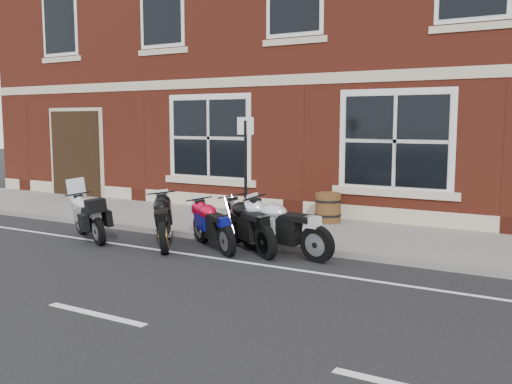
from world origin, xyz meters
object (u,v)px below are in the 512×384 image
(moto_sport_black, at_px, (166,219))
(barrel_planter, at_px, (328,208))
(moto_touring_silver, at_px, (89,215))
(moto_sport_red, at_px, (214,224))
(moto_sport_silver, at_px, (283,225))
(parking_sign, at_px, (246,169))
(moto_naked_black, at_px, (249,223))

(moto_sport_black, relative_size, barrel_planter, 2.47)
(moto_touring_silver, xyz_separation_m, moto_sport_red, (2.71, 0.54, -0.01))
(moto_touring_silver, relative_size, moto_sport_silver, 0.81)
(parking_sign, bearing_deg, moto_sport_silver, -37.43)
(moto_sport_black, distance_m, moto_naked_black, 1.68)
(moto_touring_silver, distance_m, moto_sport_black, 1.78)
(moto_sport_silver, bearing_deg, moto_touring_silver, 111.47)
(parking_sign, bearing_deg, barrel_planter, 61.27)
(moto_sport_red, relative_size, moto_naked_black, 0.92)
(moto_sport_red, xyz_separation_m, barrel_planter, (1.00, 3.11, -0.02))
(moto_sport_red, bearing_deg, moto_sport_silver, -48.72)
(moto_sport_black, relative_size, moto_naked_black, 0.95)
(parking_sign, bearing_deg, moto_touring_silver, -168.39)
(moto_naked_black, relative_size, barrel_planter, 2.59)
(moto_sport_black, bearing_deg, moto_touring_silver, 152.31)
(moto_naked_black, bearing_deg, moto_sport_black, 138.67)
(barrel_planter, relative_size, parking_sign, 0.29)
(moto_sport_red, bearing_deg, moto_sport_black, 137.34)
(moto_sport_red, height_order, moto_sport_silver, moto_sport_silver)
(moto_touring_silver, distance_m, moto_sport_red, 2.76)
(moto_touring_silver, distance_m, parking_sign, 3.38)
(moto_touring_silver, relative_size, moto_sport_black, 1.01)
(moto_sport_red, relative_size, moto_sport_silver, 0.77)
(moto_sport_silver, xyz_separation_m, moto_naked_black, (-0.72, 0.01, -0.02))
(barrel_planter, distance_m, parking_sign, 2.70)
(moto_naked_black, bearing_deg, moto_touring_silver, 136.05)
(moto_sport_silver, distance_m, moto_naked_black, 0.72)
(moto_sport_black, bearing_deg, parking_sign, 0.53)
(moto_sport_black, height_order, parking_sign, parking_sign)
(moto_touring_silver, distance_m, barrel_planter, 5.21)
(moto_sport_black, bearing_deg, moto_sport_red, -23.93)
(moto_naked_black, bearing_deg, moto_sport_red, 140.58)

